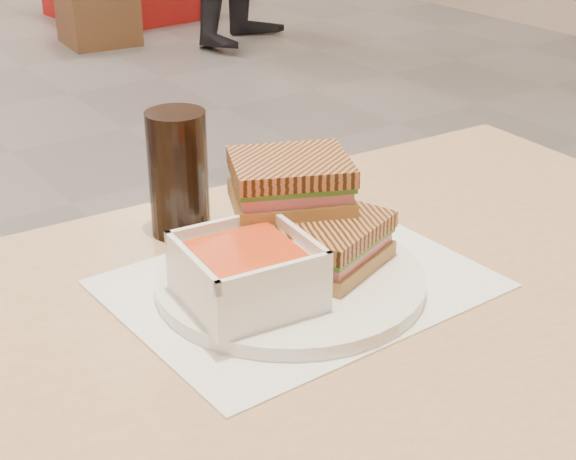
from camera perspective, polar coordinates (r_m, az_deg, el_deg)
main_table at (r=0.96m, az=0.56°, el=-11.59°), size 1.23×0.76×0.75m
tray_liner at (r=0.95m, az=0.73°, el=-3.57°), size 0.39×0.31×0.00m
plate at (r=0.94m, az=0.15°, el=-3.32°), size 0.29×0.29×0.02m
soup_bowl at (r=0.88m, az=-2.70°, el=-2.96°), size 0.14×0.14×0.07m
panini_lower at (r=0.95m, az=2.76°, el=-0.81°), size 0.15×0.14×0.05m
panini_upper at (r=0.96m, az=0.17°, el=3.13°), size 0.16×0.15×0.06m
cola_glass at (r=1.05m, az=-7.23°, el=3.70°), size 0.07×0.07×0.15m
bg_chair_1l at (r=5.29m, az=-12.47°, el=14.26°), size 0.43×0.43×0.44m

